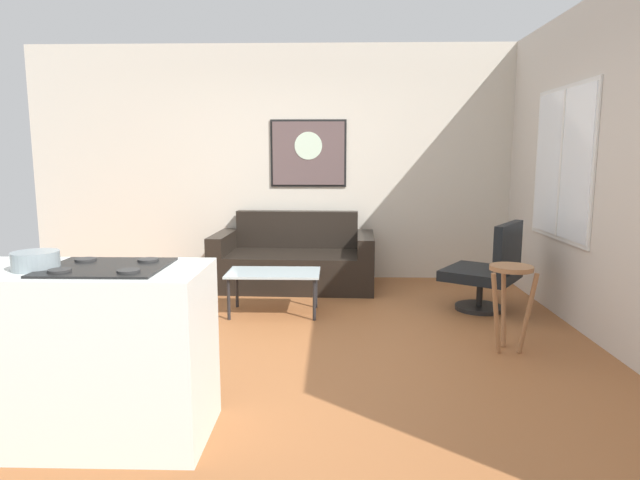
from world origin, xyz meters
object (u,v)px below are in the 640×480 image
Objects in this scene: bar_stool at (510,285)px; wall_painting at (308,153)px; armchair at (489,270)px; couch at (294,263)px; coffee_table at (274,276)px; mixing_bowl at (36,261)px.

wall_painting is at bearing 123.23° from bar_stool.
bar_stool is (-0.15, -1.10, 0.11)m from armchair.
armchair is at bearing -26.19° from couch.
couch reaches higher than coffee_table.
coffee_table is at bearing -99.36° from wall_painting.
mixing_bowl is at bearing -140.23° from armchair.
bar_stool is (1.91, -0.96, 0.15)m from coffee_table.
bar_stool is at bearing -48.83° from couch.
armchair is at bearing 39.77° from mixing_bowl.
coffee_table is 3.82× the size of mixing_bowl.
bar_stool is at bearing -26.60° from coffee_table.
armchair is 1.34× the size of bar_stool.
armchair is at bearing 82.19° from bar_stool.
wall_painting is (-1.81, 1.43, 1.12)m from armchair.
bar_stool reaches higher than coffee_table.
bar_stool is 3.18m from wall_painting.
armchair is 3.94m from mixing_bowl.
wall_painting reaches higher than couch.
coffee_table is 2.61m from mixing_bowl.
couch is at bearing 131.17° from bar_stool.
wall_painting reaches higher than mixing_bowl.
coffee_table is at bearing -176.13° from armchair.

